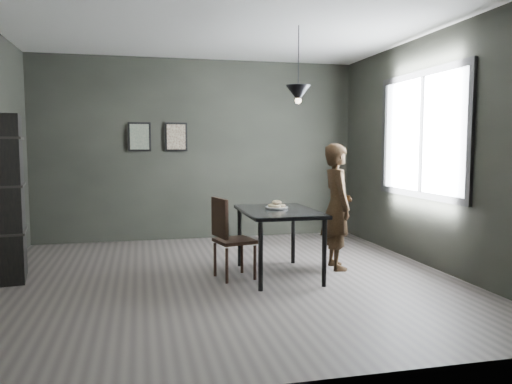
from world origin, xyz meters
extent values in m
plane|color=#383331|center=(0.00, 0.00, 0.00)|extent=(5.00, 5.00, 0.00)
cube|color=black|center=(0.00, 2.50, 1.40)|extent=(5.00, 0.10, 2.80)
cube|color=silver|center=(0.00, 0.00, 2.80)|extent=(5.00, 5.00, 0.02)
cube|color=white|center=(2.48, 0.20, 1.60)|extent=(0.02, 1.80, 1.40)
cube|color=black|center=(2.47, 0.20, 1.60)|extent=(0.04, 1.96, 1.56)
cube|color=black|center=(0.60, 0.00, 0.73)|extent=(0.80, 1.20, 0.04)
cylinder|color=black|center=(0.26, -0.54, 0.35)|extent=(0.05, 0.05, 0.71)
cylinder|color=black|center=(0.94, -0.54, 0.35)|extent=(0.05, 0.05, 0.71)
cylinder|color=black|center=(0.26, 0.54, 0.35)|extent=(0.05, 0.05, 0.71)
cylinder|color=black|center=(0.94, 0.54, 0.35)|extent=(0.05, 0.05, 0.71)
cylinder|color=silver|center=(0.60, 0.10, 0.76)|extent=(0.23, 0.23, 0.01)
torus|color=beige|center=(0.65, 0.09, 0.78)|extent=(0.11, 0.11, 0.04)
torus|color=beige|center=(0.62, 0.15, 0.78)|extent=(0.11, 0.11, 0.04)
torus|color=beige|center=(0.56, 0.12, 0.78)|extent=(0.11, 0.11, 0.04)
torus|color=beige|center=(0.59, 0.06, 0.78)|extent=(0.11, 0.11, 0.04)
torus|color=beige|center=(0.60, 0.10, 0.82)|extent=(0.12, 0.12, 0.06)
imported|color=black|center=(1.37, 0.18, 0.74)|extent=(0.40, 0.57, 1.49)
cube|color=black|center=(0.10, 0.01, 0.42)|extent=(0.47, 0.47, 0.04)
cube|color=black|center=(-0.07, -0.03, 0.69)|extent=(0.13, 0.39, 0.43)
cylinder|color=black|center=(-0.02, -0.19, 0.19)|extent=(0.03, 0.03, 0.38)
cylinder|color=black|center=(0.30, -0.11, 0.19)|extent=(0.03, 0.03, 0.38)
cylinder|color=black|center=(-0.10, 0.13, 0.19)|extent=(0.03, 0.03, 0.38)
cylinder|color=black|center=(0.22, 0.21, 0.19)|extent=(0.03, 0.03, 0.38)
cube|color=black|center=(-2.32, 0.49, 0.90)|extent=(0.43, 0.64, 1.80)
cylinder|color=black|center=(0.85, 0.10, 2.42)|extent=(0.01, 0.01, 0.75)
cone|color=black|center=(0.85, 0.10, 2.05)|extent=(0.28, 0.28, 0.18)
sphere|color=#FFE0B2|center=(0.85, 0.10, 1.97)|extent=(0.07, 0.07, 0.07)
cube|color=black|center=(-0.90, 2.47, 1.60)|extent=(0.34, 0.03, 0.44)
cube|color=#3A5148|center=(-0.90, 2.45, 1.60)|extent=(0.28, 0.01, 0.38)
cube|color=black|center=(-0.35, 2.47, 1.60)|extent=(0.34, 0.03, 0.44)
cube|color=brown|center=(-0.35, 2.45, 1.60)|extent=(0.28, 0.01, 0.38)
camera|label=1|loc=(-0.91, -5.33, 1.46)|focal=35.00mm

